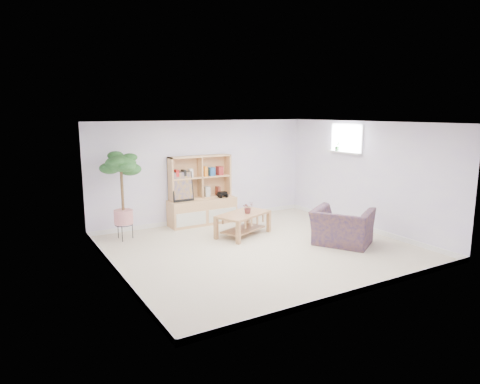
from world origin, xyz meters
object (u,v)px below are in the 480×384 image
storage_unit (202,190)px  armchair (342,224)px  floor_tree (122,196)px  coffee_table (243,224)px

storage_unit → armchair: storage_unit is taller
floor_tree → coffee_table: bearing=-23.4°
storage_unit → floor_tree: 1.97m
coffee_table → armchair: size_ratio=1.08×
coffee_table → floor_tree: bearing=133.5°
storage_unit → coffee_table: storage_unit is taller
coffee_table → armchair: 2.06m
coffee_table → floor_tree: size_ratio=0.65×
storage_unit → armchair: (1.70, -2.84, -0.39)m
floor_tree → armchair: (3.64, -2.51, -0.50)m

